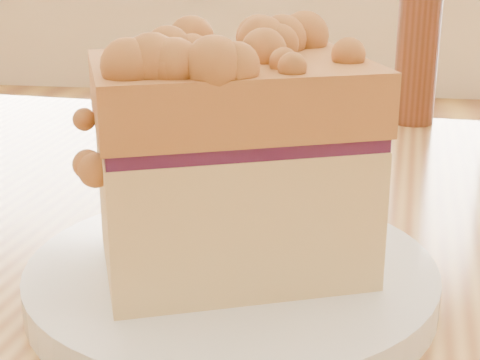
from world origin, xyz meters
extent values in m
cube|color=tan|center=(-0.07, 0.06, 0.73)|extent=(1.22, 0.87, 0.04)
cube|color=brown|center=(0.06, 0.67, 0.49)|extent=(0.57, 0.57, 0.04)
cylinder|color=brown|center=(-0.05, 0.42, 0.73)|extent=(0.04, 0.04, 0.50)
cylinder|color=white|center=(-0.17, 0.06, 0.76)|extent=(0.20, 0.20, 0.02)
cylinder|color=white|center=(-0.17, 0.06, 0.75)|extent=(0.14, 0.14, 0.01)
cube|color=#D0B875|center=(-0.17, 0.06, 0.80)|extent=(0.15, 0.13, 0.07)
cube|color=#431334|center=(-0.17, 0.06, 0.84)|extent=(0.15, 0.13, 0.01)
cube|color=#AC7236|center=(-0.17, 0.06, 0.85)|extent=(0.15, 0.13, 0.03)
sphere|color=#AC7236|center=(-0.20, 0.06, 0.87)|extent=(0.02, 0.02, 0.02)
sphere|color=#AC7236|center=(-0.17, 0.08, 0.87)|extent=(0.02, 0.02, 0.02)
sphere|color=#AC7236|center=(-0.20, 0.06, 0.87)|extent=(0.02, 0.02, 0.02)
sphere|color=#AC7236|center=(-0.18, 0.06, 0.87)|extent=(0.02, 0.02, 0.02)
sphere|color=#AC7236|center=(-0.15, 0.03, 0.87)|extent=(0.02, 0.02, 0.02)
sphere|color=#AC7236|center=(-0.20, 0.03, 0.87)|extent=(0.02, 0.02, 0.02)
sphere|color=#AC7236|center=(-0.18, 0.03, 0.87)|extent=(0.02, 0.02, 0.02)
sphere|color=#AC7236|center=(-0.21, 0.02, 0.87)|extent=(0.03, 0.03, 0.03)
sphere|color=#AC7236|center=(-0.13, 0.08, 0.87)|extent=(0.01, 0.01, 0.01)
sphere|color=#AC7236|center=(-0.15, 0.06, 0.87)|extent=(0.02, 0.02, 0.02)
sphere|color=#AC7236|center=(-0.22, 0.07, 0.87)|extent=(0.01, 0.01, 0.01)
sphere|color=#AC7236|center=(-0.12, 0.04, 0.87)|extent=(0.02, 0.02, 0.02)
sphere|color=#AC7236|center=(-0.19, 0.09, 0.87)|extent=(0.02, 0.02, 0.02)
sphere|color=#AC7236|center=(-0.21, 0.05, 0.87)|extent=(0.02, 0.02, 0.02)
sphere|color=#AC7236|center=(-0.15, 0.09, 0.87)|extent=(0.01, 0.01, 0.01)
sphere|color=#AC7236|center=(-0.21, 0.07, 0.87)|extent=(0.02, 0.02, 0.02)
sphere|color=#AC7236|center=(-0.14, 0.07, 0.87)|extent=(0.02, 0.02, 0.02)
sphere|color=#AC7236|center=(-0.14, 0.04, 0.87)|extent=(0.02, 0.02, 0.02)
sphere|color=#AC7236|center=(-0.23, 0.07, 0.87)|extent=(0.02, 0.02, 0.02)
sphere|color=#AC7236|center=(-0.14, 0.09, 0.87)|extent=(0.02, 0.02, 0.02)
sphere|color=#AC7236|center=(-0.24, 0.05, 0.85)|extent=(0.01, 0.01, 0.01)
sphere|color=#AC7236|center=(-0.23, 0.03, 0.84)|extent=(0.01, 0.01, 0.01)
sphere|color=#AC7236|center=(-0.24, 0.05, 0.82)|extent=(0.01, 0.01, 0.01)
camera|label=1|loc=(-0.12, -0.27, 0.92)|focal=55.00mm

